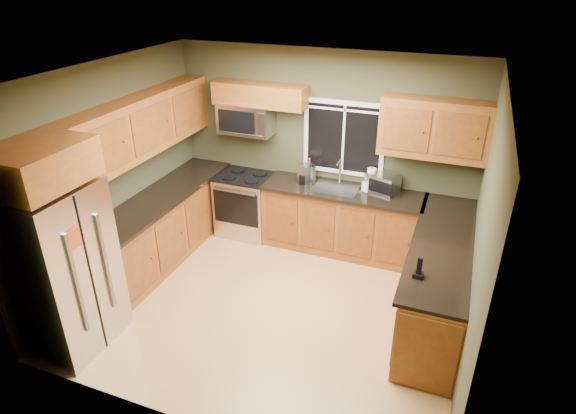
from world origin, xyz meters
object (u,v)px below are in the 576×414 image
Objects in this scene: refrigerator at (63,270)px; range at (246,204)px; soap_bottle_b at (366,184)px; kettle at (311,172)px; soap_bottle_a at (309,168)px; cordless_phone at (419,271)px; microwave at (246,118)px; paper_towel_roll at (371,178)px; toaster_oven at (383,183)px; coffee_maker at (304,174)px.

refrigerator reaches higher than range.
range is at bearing -177.29° from soap_bottle_b.
soap_bottle_a is at bearing 125.67° from kettle.
range is 4.40× the size of cordless_phone.
microwave is at bearing 90.02° from range.
cordless_phone is at bearing -65.03° from paper_towel_roll.
microwave is at bearing -174.02° from soap_bottle_a.
range is 3.19m from cordless_phone.
refrigerator is 3.36m from kettle.
range is 1.84m from soap_bottle_b.
refrigerator is 5.89× the size of paper_towel_roll.
refrigerator is 8.45× the size of cordless_phone.
toaster_oven is 1.53× the size of paper_towel_roll.
microwave is 3.30m from cordless_phone.
refrigerator is 3.10m from microwave.
paper_towel_roll is 1.43× the size of cordless_phone.
cordless_phone is (1.76, -1.91, -0.08)m from soap_bottle_a.
paper_towel_roll is (2.47, 2.98, 0.18)m from refrigerator.
range is at bearing 76.03° from refrigerator.
coffee_maker is (-1.06, -0.10, 0.00)m from toaster_oven.
coffee_maker is at bearing -5.74° from microwave.
soap_bottle_b is 0.92× the size of cordless_phone.
paper_towel_roll reaches higher than kettle.
soap_bottle_b is at bearing -104.56° from paper_towel_roll.
soap_bottle_a reaches higher than range.
range is 1.23× the size of microwave.
microwave is 1.63× the size of toaster_oven.
toaster_oven is 1.07m from coffee_maker.
microwave reaches higher than soap_bottle_b.
soap_bottle_b is at bearing -9.85° from soap_bottle_a.
cordless_phone is (1.77, -1.72, -0.06)m from coffee_maker.
microwave reaches higher than kettle.
refrigerator is at bearing -132.14° from toaster_oven.
microwave is at bearing -179.68° from toaster_oven.
paper_towel_roll is (0.83, 0.05, 0.02)m from kettle.
toaster_oven reaches higher than soap_bottle_b.
soap_bottle_b is at bearing 49.47° from refrigerator.
paper_towel_roll is (0.90, 0.16, 0.01)m from coffee_maker.
kettle is 1.20× the size of cordless_phone.
cordless_phone is (2.66, -1.81, -0.73)m from microwave.
microwave is 1.88m from soap_bottle_b.
cordless_phone is at bearing -44.16° from coffee_maker.
coffee_maker is 1.04× the size of kettle.
microwave is at bearing 76.66° from refrigerator.
refrigerator is 1.92× the size of range.
microwave is 2.63× the size of soap_bottle_a.
coffee_maker is at bearing -118.18° from kettle.
cordless_phone is at bearing -47.25° from soap_bottle_a.
soap_bottle_a is (1.59, 3.00, 0.18)m from refrigerator.
soap_bottle_a is 0.86m from soap_bottle_b.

